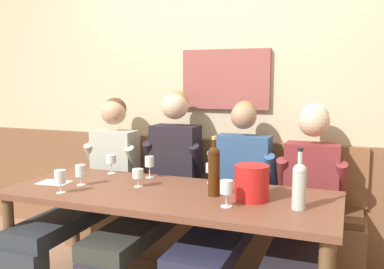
{
  "coord_description": "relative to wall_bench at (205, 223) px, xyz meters",
  "views": [
    {
      "loc": [
        1.06,
        -2.24,
        1.44
      ],
      "look_at": [
        0.04,
        0.44,
        1.05
      ],
      "focal_mm": 39.14,
      "sensor_mm": 36.0,
      "label": 1
    }
  ],
  "objects": [
    {
      "name": "wine_glass_mid_left",
      "position": [
        -0.62,
        -0.76,
        0.54
      ],
      "size": [
        0.07,
        0.07,
        0.14
      ],
      "color": "silver",
      "rests_on": "dining_table"
    },
    {
      "name": "wine_glass_mid_right",
      "position": [
        -0.29,
        -0.4,
        0.55
      ],
      "size": [
        0.07,
        0.07,
        0.16
      ],
      "color": "silver",
      "rests_on": "dining_table"
    },
    {
      "name": "wine_glass_by_bottle",
      "position": [
        0.18,
        -0.39,
        0.54
      ],
      "size": [
        0.08,
        0.08,
        0.14
      ],
      "color": "silver",
      "rests_on": "dining_table"
    },
    {
      "name": "wine_glass_center_rear",
      "position": [
        -0.62,
        -0.97,
        0.54
      ],
      "size": [
        0.07,
        0.07,
        0.15
      ],
      "color": "silver",
      "rests_on": "dining_table"
    },
    {
      "name": "tasting_sheet_left_guest",
      "position": [
        -0.84,
        -0.77,
        0.44
      ],
      "size": [
        0.22,
        0.17,
        0.0
      ],
      "primitive_type": "cube",
      "rotation": [
        0.0,
        0.0,
        0.09
      ],
      "color": "white",
      "rests_on": "dining_table"
    },
    {
      "name": "wine_bottle_amber_mid",
      "position": [
        0.81,
        -0.77,
        0.58
      ],
      "size": [
        0.08,
        0.08,
        0.34
      ],
      "color": "#BABFBB",
      "rests_on": "dining_table"
    },
    {
      "name": "wall_bench",
      "position": [
        0.0,
        0.0,
        0.0
      ],
      "size": [
        2.4,
        0.42,
        0.94
      ],
      "color": "brown",
      "rests_on": "ground"
    },
    {
      "name": "room_wall_back",
      "position": [
        0.0,
        0.26,
        1.12
      ],
      "size": [
        6.8,
        0.12,
        2.8
      ],
      "color": "beige",
      "rests_on": "ground"
    },
    {
      "name": "wine_glass_left_end",
      "position": [
        -0.62,
        -0.39,
        0.55
      ],
      "size": [
        0.07,
        0.07,
        0.14
      ],
      "color": "silver",
      "rests_on": "dining_table"
    },
    {
      "name": "wine_glass_right_end",
      "position": [
        -0.24,
        -0.66,
        0.53
      ],
      "size": [
        0.07,
        0.07,
        0.12
      ],
      "color": "silver",
      "rests_on": "dining_table"
    },
    {
      "name": "person_right_seat",
      "position": [
        0.82,
        -0.37,
        0.35
      ],
      "size": [
        0.48,
        1.29,
        1.27
      ],
      "color": "#31313F",
      "rests_on": "ground"
    },
    {
      "name": "wine_bottle_clear_water",
      "position": [
        0.29,
        -0.68,
        0.61
      ],
      "size": [
        0.07,
        0.07,
        0.37
      ],
      "color": "#41210A",
      "rests_on": "dining_table"
    },
    {
      "name": "person_left_seat",
      "position": [
        0.31,
        -0.39,
        0.32
      ],
      "size": [
        0.51,
        1.28,
        1.27
      ],
      "color": "#2F2F3E",
      "rests_on": "ground"
    },
    {
      "name": "person_center_right_seat",
      "position": [
        -0.81,
        -0.36,
        0.35
      ],
      "size": [
        0.47,
        1.29,
        1.28
      ],
      "color": "#2D343C",
      "rests_on": "ground"
    },
    {
      "name": "wood_wainscot_panel",
      "position": [
        0.0,
        0.21,
        0.19
      ],
      "size": [
        6.8,
        0.03,
        0.94
      ],
      "primitive_type": "cube",
      "color": "brown",
      "rests_on": "ground"
    },
    {
      "name": "person_center_left_seat",
      "position": [
        -0.24,
        -0.34,
        0.38
      ],
      "size": [
        0.47,
        1.29,
        1.35
      ],
      "color": "#2D2737",
      "rests_on": "ground"
    },
    {
      "name": "ice_bucket",
      "position": [
        0.53,
        -0.69,
        0.55
      ],
      "size": [
        0.2,
        0.2,
        0.21
      ],
      "primitive_type": "cylinder",
      "color": "red",
      "rests_on": "dining_table"
    },
    {
      "name": "wine_glass_center_front",
      "position": [
        0.56,
        -0.52,
        0.55
      ],
      "size": [
        0.07,
        0.07,
        0.15
      ],
      "color": "silver",
      "rests_on": "dining_table"
    },
    {
      "name": "dining_table",
      "position": [
        0.0,
        -0.71,
        0.36
      ],
      "size": [
        2.1,
        0.82,
        0.72
      ],
      "color": "brown",
      "rests_on": "ground"
    },
    {
      "name": "wine_glass_near_bucket",
      "position": [
        0.43,
        -0.87,
        0.55
      ],
      "size": [
        0.07,
        0.07,
        0.15
      ],
      "color": "silver",
      "rests_on": "dining_table"
    }
  ]
}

